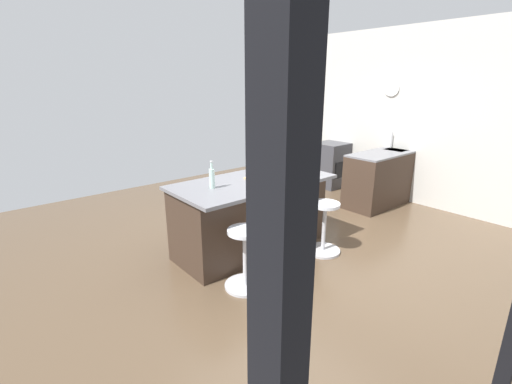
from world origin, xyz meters
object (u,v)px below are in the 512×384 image
(stool_by_window, at_px, (324,229))
(stool_middle, at_px, (245,260))
(cutting_board, at_px, (261,178))
(oven_range, at_px, (330,165))
(water_bottle, at_px, (212,178))
(apple_green, at_px, (269,174))
(kitchen_island, at_px, (251,214))
(fruit_bowl, at_px, (290,166))

(stool_by_window, relative_size, stool_middle, 1.00)
(cutting_board, bearing_deg, oven_range, -157.27)
(stool_middle, distance_m, water_bottle, 0.99)
(oven_range, distance_m, stool_middle, 4.14)
(oven_range, bearing_deg, apple_green, 24.34)
(stool_middle, bearing_deg, stool_by_window, 180.00)
(oven_range, height_order, cutting_board, cutting_board)
(water_bottle, bearing_deg, stool_middle, 84.90)
(cutting_board, bearing_deg, apple_green, 134.08)
(kitchen_island, distance_m, fruit_bowl, 0.91)
(water_bottle, bearing_deg, cutting_board, 177.39)
(cutting_board, relative_size, apple_green, 4.34)
(cutting_board, distance_m, water_bottle, 0.71)
(oven_range, bearing_deg, water_bottle, 18.25)
(oven_range, distance_m, kitchen_island, 3.29)
(apple_green, height_order, fruit_bowl, apple_green)
(stool_by_window, distance_m, water_bottle, 1.55)
(cutting_board, relative_size, fruit_bowl, 1.52)
(stool_by_window, distance_m, cutting_board, 1.02)
(kitchen_island, relative_size, cutting_board, 5.53)
(oven_range, height_order, fruit_bowl, fruit_bowl)
(stool_middle, distance_m, cutting_board, 1.16)
(stool_by_window, relative_size, apple_green, 7.89)
(water_bottle, bearing_deg, kitchen_island, -179.21)
(apple_green, bearing_deg, cutting_board, -45.92)
(stool_middle, xyz_separation_m, cutting_board, (-0.76, -0.63, 0.62))
(cutting_board, xyz_separation_m, water_bottle, (0.70, -0.03, 0.11))
(stool_middle, bearing_deg, cutting_board, -140.20)
(kitchen_island, bearing_deg, apple_green, 150.99)
(oven_range, relative_size, water_bottle, 2.85)
(apple_green, distance_m, water_bottle, 0.77)
(stool_middle, distance_m, fruit_bowl, 1.71)
(kitchen_island, distance_m, cutting_board, 0.48)
(cutting_board, bearing_deg, kitchen_island, -17.14)
(kitchen_island, relative_size, apple_green, 24.00)
(fruit_bowl, bearing_deg, cutting_board, 11.39)
(stool_middle, xyz_separation_m, apple_green, (-0.82, -0.56, 0.68))
(cutting_board, bearing_deg, water_bottle, -2.61)
(kitchen_island, height_order, stool_by_window, kitchen_island)
(kitchen_island, xyz_separation_m, stool_middle, (0.63, 0.67, -0.16))
(cutting_board, bearing_deg, stool_by_window, 128.39)
(oven_range, relative_size, fruit_bowl, 3.76)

